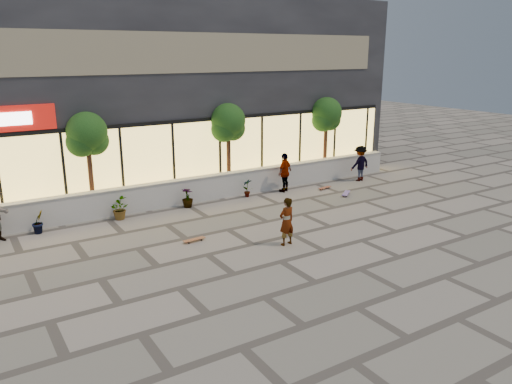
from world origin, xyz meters
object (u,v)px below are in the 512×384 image
skater_right_near (285,172)px  skateboard_right_far (346,193)px  skater_center (287,221)px  tree_midwest (87,137)px  tree_mideast (228,125)px  skateboard_right_near (325,188)px  skateboard_center (194,239)px  skater_right_far (360,163)px  tree_east (326,116)px

skater_right_near → skateboard_right_far: (1.94, -1.91, -0.79)m
skater_center → tree_midwest: bearing=-63.2°
tree_mideast → skateboard_right_near: bearing=-28.2°
skater_center → skateboard_center: bearing=-43.6°
tree_midwest → skateboard_right_far: tree_midwest is taller
skater_right_far → skateboard_center: skater_right_far is taller
skateboard_center → skater_right_near: bearing=25.9°
tree_mideast → skater_right_near: tree_mideast is taller
skateboard_right_near → skateboard_right_far: bearing=-93.4°
tree_mideast → skateboard_right_far: size_ratio=4.75×
tree_midwest → skater_center: 8.29m
skater_right_near → skateboard_right_near: skater_right_near is taller
skater_center → skateboard_right_far: (5.58, 3.35, -0.71)m
tree_east → skater_right_far: (0.79, -1.70, -2.13)m
skateboard_right_near → skateboard_right_far: size_ratio=0.89×
tree_midwest → skater_right_near: size_ratio=2.23×
tree_mideast → tree_midwest: bearing=180.0°
tree_midwest → skater_right_far: 12.59m
skateboard_center → skateboard_right_near: size_ratio=1.05×
tree_midwest → skateboard_right_far: bearing=-18.3°
tree_mideast → skater_center: size_ratio=2.47×
tree_east → skateboard_right_near: (-1.66, -2.06, -2.91)m
skateboard_right_near → skater_right_near: bearing=149.2°
skater_right_far → skateboard_right_far: size_ratio=2.07×
tree_midwest → skater_right_near: (8.06, -1.40, -2.11)m
tree_midwest → skater_center: (4.42, -6.66, -2.19)m
tree_mideast → skater_right_near: size_ratio=2.23×
tree_midwest → tree_mideast: same height
skater_right_near → skater_center: bearing=29.9°
skater_center → skater_right_near: 6.40m
tree_east → skater_right_far: size_ratio=2.30×
skateboard_center → skateboard_right_far: size_ratio=0.94×
skateboard_right_near → skater_center: bearing=-150.2°
tree_mideast → skater_right_far: tree_mideast is taller
skater_right_near → skateboard_center: skater_right_near is taller
skateboard_center → skater_center: bearing=-40.5°
skater_right_far → skateboard_right_near: bearing=4.3°
tree_midwest → skater_right_far: tree_midwest is taller
tree_east → skateboard_center: tree_east is taller
tree_east → skateboard_right_far: size_ratio=4.75×
skater_right_far → skateboard_center: bearing=13.0°
skateboard_center → skateboard_right_far: 8.15m
skater_right_far → skateboard_right_far: skater_right_far is taller
tree_east → skater_right_near: size_ratio=2.23×
tree_midwest → tree_mideast: (6.00, 0.00, 0.00)m
skater_center → skateboard_right_far: skater_center is taller
skateboard_right_near → skateboard_right_far: skateboard_right_far is taller
skater_center → skateboard_center: size_ratio=2.05×
skateboard_center → skateboard_right_near: bearing=15.9°
tree_mideast → tree_east: (5.50, 0.00, 0.00)m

